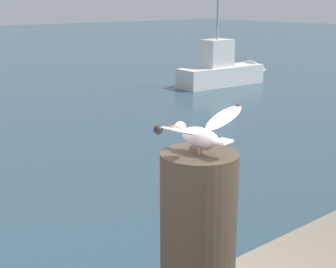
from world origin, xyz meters
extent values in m
cylinder|color=#382D23|center=(0.54, -0.43, 1.78)|extent=(0.41, 0.41, 1.07)
cylinder|color=tan|center=(0.56, -0.44, 2.33)|extent=(0.01, 0.01, 0.04)
cylinder|color=tan|center=(0.52, -0.44, 2.33)|extent=(0.01, 0.01, 0.04)
ellipsoid|color=silver|center=(0.54, -0.43, 2.40)|extent=(0.12, 0.24, 0.10)
sphere|color=silver|center=(0.52, -0.30, 2.43)|extent=(0.06, 0.06, 0.06)
cone|color=gold|center=(0.51, -0.24, 2.42)|extent=(0.03, 0.05, 0.02)
cube|color=silver|center=(0.55, -0.57, 2.40)|extent=(0.09, 0.08, 0.01)
ellipsoid|color=silver|center=(0.73, -0.41, 2.47)|extent=(0.29, 0.15, 0.11)
sphere|color=#303030|center=(0.85, -0.40, 2.50)|extent=(0.04, 0.04, 0.04)
ellipsoid|color=silver|center=(0.35, -0.46, 2.47)|extent=(0.29, 0.15, 0.11)
sphere|color=#303030|center=(0.22, -0.48, 2.50)|extent=(0.04, 0.04, 0.04)
cube|color=silver|center=(12.30, 10.62, 0.35)|extent=(3.55, 1.21, 0.70)
cone|color=silver|center=(14.30, 10.50, 0.38)|extent=(0.96, 0.96, 0.91)
cube|color=white|center=(12.06, 10.63, 1.20)|extent=(1.11, 0.83, 1.00)
cylinder|color=#A5A5A8|center=(12.06, 10.63, 2.83)|extent=(0.08, 0.08, 2.26)
camera|label=1|loc=(-1.17, -2.18, 3.07)|focal=53.43mm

